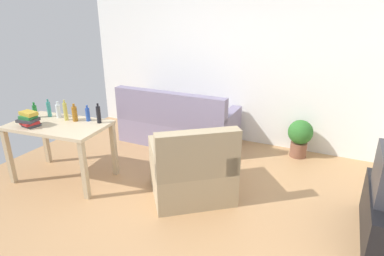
# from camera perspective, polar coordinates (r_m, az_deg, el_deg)

# --- Properties ---
(ground_plane) EXTENTS (5.20, 4.40, 0.02)m
(ground_plane) POSITION_cam_1_polar(r_m,az_deg,el_deg) (3.82, -4.70, -12.92)
(ground_plane) COLOR tan
(wall_rear) EXTENTS (5.20, 0.10, 2.70)m
(wall_rear) POSITION_cam_1_polar(r_m,az_deg,el_deg) (5.26, 7.17, 12.26)
(wall_rear) COLOR white
(wall_rear) RESTS_ON ground_plane
(couch) EXTENTS (1.86, 0.84, 0.92)m
(couch) POSITION_cam_1_polar(r_m,az_deg,el_deg) (5.23, -2.64, 0.53)
(couch) COLOR gray
(couch) RESTS_ON ground_plane
(desk) EXTENTS (1.27, 0.83, 0.76)m
(desk) POSITION_cam_1_polar(r_m,az_deg,el_deg) (4.31, -22.57, -0.66)
(desk) COLOR #C6B28E
(desk) RESTS_ON ground_plane
(potted_plant) EXTENTS (0.36, 0.36, 0.57)m
(potted_plant) POSITION_cam_1_polar(r_m,az_deg,el_deg) (4.98, 18.72, -1.33)
(potted_plant) COLOR brown
(potted_plant) RESTS_ON ground_plane
(armchair) EXTENTS (1.23, 1.22, 0.92)m
(armchair) POSITION_cam_1_polar(r_m,az_deg,el_deg) (3.75, -0.00, -7.69)
(armchair) COLOR tan
(armchair) RESTS_ON ground_plane
(bottle_green) EXTENTS (0.05, 0.05, 0.20)m
(bottle_green) POSITION_cam_1_polar(r_m,az_deg,el_deg) (4.62, -26.24, 2.73)
(bottle_green) COLOR #1E722D
(bottle_green) RESTS_ON desk
(bottle_tall) EXTENTS (0.05, 0.05, 0.24)m
(bottle_tall) POSITION_cam_1_polar(r_m,az_deg,el_deg) (4.58, -24.18, 3.11)
(bottle_tall) COLOR teal
(bottle_tall) RESTS_ON desk
(bottle_clear) EXTENTS (0.06, 0.06, 0.21)m
(bottle_clear) POSITION_cam_1_polar(r_m,az_deg,el_deg) (4.49, -22.75, 2.86)
(bottle_clear) COLOR silver
(bottle_clear) RESTS_ON desk
(bottle_squat) EXTENTS (0.05, 0.05, 0.26)m
(bottle_squat) POSITION_cam_1_polar(r_m,az_deg,el_deg) (4.34, -21.66, 2.79)
(bottle_squat) COLOR #BCB24C
(bottle_squat) RESTS_ON desk
(bottle_amber) EXTENTS (0.06, 0.06, 0.23)m
(bottle_amber) POSITION_cam_1_polar(r_m,az_deg,el_deg) (4.27, -20.22, 2.43)
(bottle_amber) COLOR #9E6019
(bottle_amber) RESTS_ON desk
(bottle_blue) EXTENTS (0.05, 0.05, 0.21)m
(bottle_blue) POSITION_cam_1_polar(r_m,az_deg,el_deg) (4.23, -18.12, 2.35)
(bottle_blue) COLOR #2347A3
(bottle_blue) RESTS_ON desk
(bottle_dark) EXTENTS (0.05, 0.05, 0.25)m
(bottle_dark) POSITION_cam_1_polar(r_m,az_deg,el_deg) (4.10, -16.34, 2.34)
(bottle_dark) COLOR black
(bottle_dark) RESTS_ON desk
(book_stack) EXTENTS (0.24, 0.21, 0.18)m
(book_stack) POSITION_cam_1_polar(r_m,az_deg,el_deg) (4.30, -27.09, 1.38)
(book_stack) COLOR #333338
(book_stack) RESTS_ON desk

